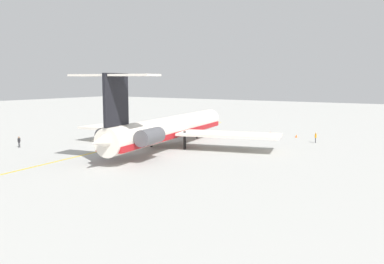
{
  "coord_description": "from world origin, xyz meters",
  "views": [
    {
      "loc": [
        46.76,
        46.8,
        10.52
      ],
      "look_at": [
        -4.56,
        13.19,
        2.67
      ],
      "focal_mm": 37.95,
      "sensor_mm": 36.0,
      "label": 1
    }
  ],
  "objects_px": {
    "ground_crew_near_nose": "(316,136)",
    "ground_crew_near_tail": "(19,141)",
    "safety_cone_tail": "(270,133)",
    "ground_crew_portside": "(144,124)",
    "safety_cone_wingtip": "(296,136)",
    "main_jetliner": "(168,128)"
  },
  "relations": [
    {
      "from": "ground_crew_near_nose",
      "to": "ground_crew_near_tail",
      "type": "distance_m",
      "value": 48.33
    },
    {
      "from": "safety_cone_tail",
      "to": "ground_crew_near_nose",
      "type": "bearing_deg",
      "value": 60.45
    },
    {
      "from": "ground_crew_portside",
      "to": "safety_cone_wingtip",
      "type": "bearing_deg",
      "value": -104.21
    },
    {
      "from": "ground_crew_near_tail",
      "to": "ground_crew_portside",
      "type": "distance_m",
      "value": 29.88
    },
    {
      "from": "ground_crew_near_nose",
      "to": "ground_crew_near_tail",
      "type": "xyz_separation_m",
      "value": [
        30.35,
        -37.61,
        -0.05
      ]
    },
    {
      "from": "main_jetliner",
      "to": "ground_crew_near_tail",
      "type": "bearing_deg",
      "value": 112.68
    },
    {
      "from": "ground_crew_near_nose",
      "to": "safety_cone_tail",
      "type": "height_order",
      "value": "ground_crew_near_nose"
    },
    {
      "from": "main_jetliner",
      "to": "ground_crew_near_tail",
      "type": "height_order",
      "value": "main_jetliner"
    },
    {
      "from": "ground_crew_near_nose",
      "to": "ground_crew_portside",
      "type": "xyz_separation_m",
      "value": [
        0.47,
        -37.23,
        -0.01
      ]
    },
    {
      "from": "ground_crew_near_tail",
      "to": "main_jetliner",
      "type": "bearing_deg",
      "value": 53.14
    },
    {
      "from": "safety_cone_wingtip",
      "to": "safety_cone_tail",
      "type": "relative_size",
      "value": 1.0
    },
    {
      "from": "ground_crew_near_tail",
      "to": "safety_cone_wingtip",
      "type": "relative_size",
      "value": 3.18
    },
    {
      "from": "main_jetliner",
      "to": "safety_cone_tail",
      "type": "xyz_separation_m",
      "value": [
        -23.89,
        7.19,
        -2.83
      ]
    },
    {
      "from": "safety_cone_wingtip",
      "to": "ground_crew_near_tail",
      "type": "bearing_deg",
      "value": -43.02
    },
    {
      "from": "ground_crew_near_nose",
      "to": "ground_crew_near_tail",
      "type": "height_order",
      "value": "ground_crew_near_nose"
    },
    {
      "from": "main_jetliner",
      "to": "ground_crew_near_tail",
      "type": "distance_m",
      "value": 23.5
    },
    {
      "from": "main_jetliner",
      "to": "ground_crew_portside",
      "type": "relative_size",
      "value": 21.49
    },
    {
      "from": "safety_cone_wingtip",
      "to": "safety_cone_tail",
      "type": "distance_m",
      "value": 5.83
    },
    {
      "from": "ground_crew_near_nose",
      "to": "safety_cone_tail",
      "type": "bearing_deg",
      "value": -42.41
    },
    {
      "from": "ground_crew_near_nose",
      "to": "safety_cone_wingtip",
      "type": "height_order",
      "value": "ground_crew_near_nose"
    },
    {
      "from": "ground_crew_portside",
      "to": "safety_cone_wingtip",
      "type": "xyz_separation_m",
      "value": [
        -5.14,
        32.3,
        -0.87
      ]
    },
    {
      "from": "ground_crew_near_tail",
      "to": "safety_cone_wingtip",
      "type": "height_order",
      "value": "ground_crew_near_tail"
    }
  ]
}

